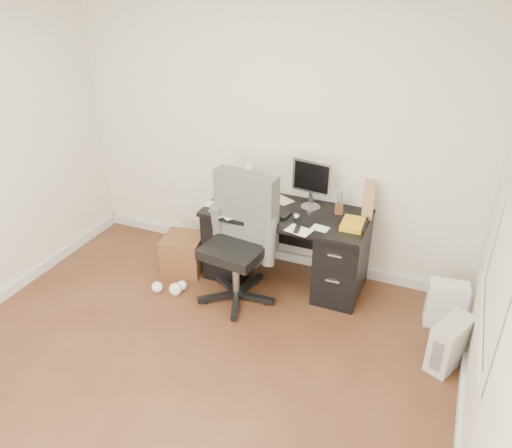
% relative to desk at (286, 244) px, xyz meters
% --- Properties ---
extents(ground, '(4.00, 4.00, 0.00)m').
position_rel_desk_xyz_m(ground, '(-0.30, -1.65, -0.40)').
color(ground, '#4A2517').
rests_on(ground, ground).
extents(room_shell, '(4.02, 4.02, 2.71)m').
position_rel_desk_xyz_m(room_shell, '(-0.27, -1.62, 1.26)').
color(room_shell, silver).
rests_on(room_shell, ground).
extents(desk, '(1.50, 0.70, 0.75)m').
position_rel_desk_xyz_m(desk, '(0.00, 0.00, 0.00)').
color(desk, black).
rests_on(desk, ground).
extents(loose_papers, '(1.10, 0.60, 0.00)m').
position_rel_desk_xyz_m(loose_papers, '(-0.20, -0.05, 0.35)').
color(loose_papers, white).
rests_on(loose_papers, desk).
extents(lcd_monitor, '(0.41, 0.27, 0.48)m').
position_rel_desk_xyz_m(lcd_monitor, '(0.18, 0.15, 0.59)').
color(lcd_monitor, '#BBBBC0').
rests_on(lcd_monitor, desk).
extents(keyboard, '(0.43, 0.19, 0.02)m').
position_rel_desk_xyz_m(keyboard, '(-0.15, -0.08, 0.36)').
color(keyboard, black).
rests_on(keyboard, desk).
extents(computer_mouse, '(0.08, 0.08, 0.06)m').
position_rel_desk_xyz_m(computer_mouse, '(0.14, -0.12, 0.38)').
color(computer_mouse, '#BBBBC0').
rests_on(computer_mouse, desk).
extents(travel_mug, '(0.10, 0.10, 0.18)m').
position_rel_desk_xyz_m(travel_mug, '(-0.69, 0.02, 0.44)').
color(travel_mug, navy).
rests_on(travel_mug, desk).
extents(white_binder, '(0.17, 0.27, 0.29)m').
position_rel_desk_xyz_m(white_binder, '(-0.45, 0.16, 0.50)').
color(white_binder, white).
rests_on(white_binder, desk).
extents(magazine_file, '(0.17, 0.27, 0.30)m').
position_rel_desk_xyz_m(magazine_file, '(0.69, 0.23, 0.50)').
color(magazine_file, '#9B704B').
rests_on(magazine_file, desk).
extents(pen_cup, '(0.11, 0.11, 0.21)m').
position_rel_desk_xyz_m(pen_cup, '(0.45, 0.15, 0.46)').
color(pen_cup, '#532817').
rests_on(pen_cup, desk).
extents(yellow_book, '(0.21, 0.26, 0.04)m').
position_rel_desk_xyz_m(yellow_book, '(0.63, -0.05, 0.37)').
color(yellow_book, gold).
rests_on(yellow_book, desk).
extents(paper_remote, '(0.24, 0.21, 0.02)m').
position_rel_desk_xyz_m(paper_remote, '(0.22, -0.30, 0.36)').
color(paper_remote, white).
rests_on(paper_remote, desk).
extents(office_chair, '(0.75, 0.75, 1.19)m').
position_rel_desk_xyz_m(office_chair, '(-0.31, -0.46, 0.19)').
color(office_chair, '#4C4F4C').
rests_on(office_chair, ground).
extents(pc_tower, '(0.32, 0.44, 0.40)m').
position_rel_desk_xyz_m(pc_tower, '(1.56, -0.60, -0.20)').
color(pc_tower, beige).
rests_on(pc_tower, ground).
extents(shopping_bag, '(0.34, 0.26, 0.43)m').
position_rel_desk_xyz_m(shopping_bag, '(1.49, -0.12, -0.19)').
color(shopping_bag, white).
rests_on(shopping_bag, ground).
extents(wicker_basket, '(0.45, 0.45, 0.38)m').
position_rel_desk_xyz_m(wicker_basket, '(-0.99, -0.23, -0.21)').
color(wicker_basket, '#532E19').
rests_on(wicker_basket, ground).
extents(desk_printer, '(0.38, 0.35, 0.18)m').
position_rel_desk_xyz_m(desk_printer, '(-0.46, 0.17, -0.31)').
color(desk_printer, slate).
rests_on(desk_printer, ground).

